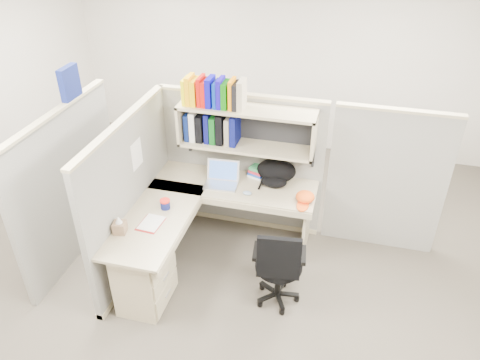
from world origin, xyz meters
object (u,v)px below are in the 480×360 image
(laptop, at_px, (221,176))
(desk, at_px, (170,250))
(snack_canister, at_px, (165,204))
(task_chair, at_px, (278,277))
(backpack, at_px, (275,173))

(laptop, bearing_deg, desk, -113.51)
(snack_canister, height_order, task_chair, task_chair)
(desk, xyz_separation_m, snack_canister, (-0.13, 0.27, 0.34))
(desk, distance_m, laptop, 0.94)
(laptop, xyz_separation_m, snack_canister, (-0.41, -0.53, -0.07))
(task_chair, bearing_deg, desk, -179.18)
(laptop, relative_size, backpack, 0.83)
(backpack, relative_size, snack_canister, 4.18)
(laptop, height_order, snack_canister, laptop)
(backpack, distance_m, snack_canister, 1.20)
(task_chair, bearing_deg, backpack, 103.52)
(backpack, height_order, snack_canister, backpack)
(desk, height_order, snack_canister, snack_canister)
(snack_canister, bearing_deg, laptop, 52.27)
(desk, relative_size, snack_canister, 17.51)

